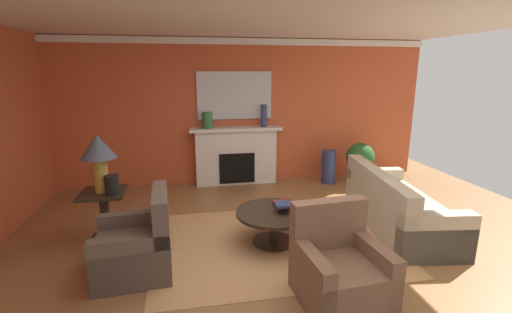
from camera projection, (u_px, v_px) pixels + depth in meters
name	position (u px, v px, depth m)	size (l,w,h in m)	color
ground_plane	(276.00, 254.00, 4.35)	(9.16, 9.16, 0.00)	olive
wall_fireplace	(240.00, 112.00, 6.99)	(7.64, 0.12, 2.85)	#C65633
ceiling_panel	(273.00, 11.00, 3.96)	(7.64, 6.71, 0.06)	white
crown_moulding	(240.00, 41.00, 6.59)	(7.64, 0.08, 0.12)	white
area_rug	(274.00, 242.00, 4.64)	(3.06, 2.31, 0.01)	tan
fireplace	(236.00, 157.00, 6.98)	(1.80, 0.35, 1.15)	white
mantel_mirror	(235.00, 95.00, 6.80)	(1.46, 0.04, 0.92)	silver
sofa	(396.00, 208.00, 5.03)	(1.16, 2.20, 0.85)	#BCB299
armchair_near_window	(138.00, 248.00, 3.89)	(0.85, 0.85, 0.95)	brown
armchair_facing_fireplace	(339.00, 271.00, 3.43)	(0.86, 0.86, 0.95)	brown
coffee_table	(274.00, 219.00, 4.56)	(1.00, 1.00, 0.45)	#2D2319
side_table	(105.00, 213.00, 4.60)	(0.56, 0.56, 0.70)	#2D2319
table_lamp	(98.00, 152.00, 4.41)	(0.44, 0.44, 0.75)	#B28E38
vase_tall_corner	(329.00, 167.00, 7.07)	(0.28, 0.28, 0.67)	navy
vase_on_side_table	(112.00, 185.00, 4.41)	(0.17, 0.17, 0.24)	black
vase_mantel_right	(264.00, 116.00, 6.83)	(0.12, 0.12, 0.44)	navy
vase_mantel_left	(207.00, 120.00, 6.65)	(0.20, 0.20, 0.31)	#33703D
book_red_cover	(281.00, 204.00, 4.72)	(0.20, 0.16, 0.06)	maroon
book_art_folio	(286.00, 203.00, 4.60)	(0.20, 0.14, 0.03)	navy
book_small_novel	(282.00, 205.00, 4.46)	(0.19, 0.17, 0.03)	navy
potted_plant	(360.00, 160.00, 7.00)	(0.56, 0.56, 0.83)	#BCB29E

